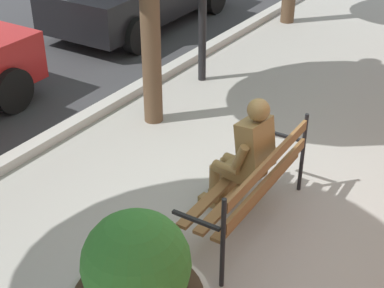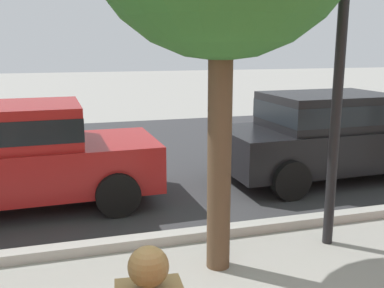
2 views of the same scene
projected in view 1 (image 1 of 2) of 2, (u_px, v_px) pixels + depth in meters
ground_plane at (247, 224)px, 5.89m from camera, size 80.00×80.00×0.00m
curb_stone at (46, 140)px, 7.23m from camera, size 60.00×0.20×0.12m
park_bench at (253, 183)px, 5.57m from camera, size 1.81×0.58×0.95m
bronze_statue_seated at (243, 158)px, 5.73m from camera, size 0.70×0.78×1.37m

